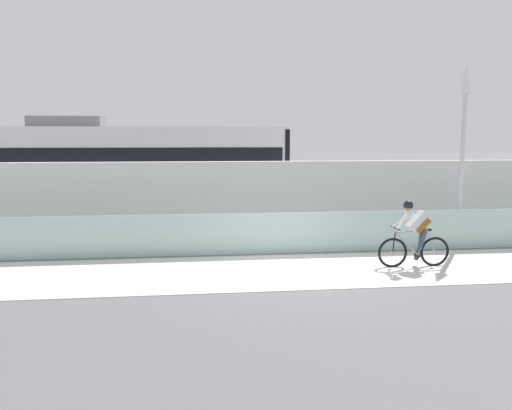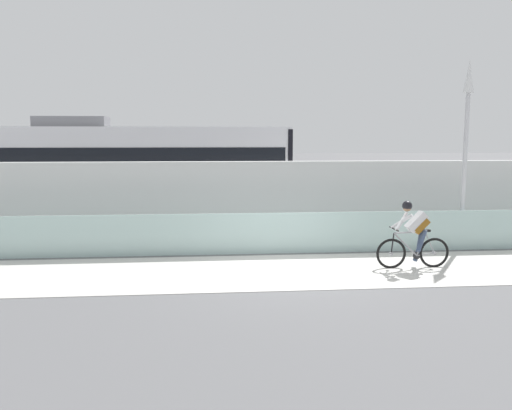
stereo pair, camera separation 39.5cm
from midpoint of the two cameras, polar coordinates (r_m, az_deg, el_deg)
name	(u,v)px [view 1 (the left image)]	position (r m, az deg, el deg)	size (l,w,h in m)	color
ground_plane	(292,271)	(11.99, 3.07, -7.33)	(200.00, 200.00, 0.00)	slate
bike_path_deck	(292,270)	(11.99, 3.07, -7.30)	(32.00, 3.20, 0.01)	silver
glass_parapet	(279,233)	(13.66, 1.77, -3.15)	(32.00, 0.05, 1.10)	silver
concrete_barrier_wall	(270,201)	(15.32, 0.78, 0.44)	(32.00, 0.36, 2.39)	silver
tram_rail_near	(259,226)	(17.93, -0.26, -2.39)	(32.00, 0.08, 0.01)	#595654
tram_rail_far	(255,220)	(19.34, -0.74, -1.67)	(32.00, 0.08, 0.01)	#595654
tram	(127,172)	(18.50, -14.79, 3.56)	(11.06, 2.54, 3.81)	silver
cyclist_on_bike	(415,235)	(12.66, 16.45, -3.21)	(1.77, 0.58, 1.61)	black
lamp_post_antenna	(464,130)	(15.38, 21.48, 7.80)	(0.28, 0.28, 5.20)	gray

